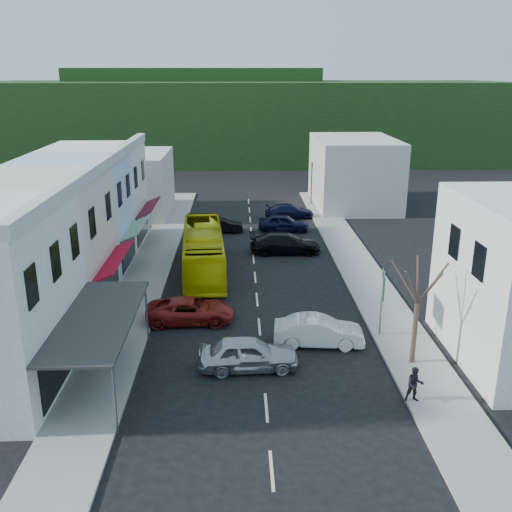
{
  "coord_description": "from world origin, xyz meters",
  "views": [
    {
      "loc": [
        -1.09,
        -28.94,
        13.59
      ],
      "look_at": [
        0.0,
        6.0,
        2.2
      ],
      "focal_mm": 40.0,
      "sensor_mm": 36.0,
      "label": 1
    }
  ],
  "objects_px": {
    "car_red": "(191,310)",
    "pedestrian_left": "(105,312)",
    "street_tree": "(417,304)",
    "car_silver": "(248,355)",
    "bus": "(203,251)",
    "traffic_signal": "(312,184)",
    "pedestrian_right": "(415,383)",
    "direction_sign": "(382,305)",
    "car_white": "(319,332)"
  },
  "relations": [
    {
      "from": "car_red",
      "to": "pedestrian_left",
      "type": "height_order",
      "value": "pedestrian_left"
    },
    {
      "from": "car_red",
      "to": "pedestrian_left",
      "type": "relative_size",
      "value": 2.71
    },
    {
      "from": "street_tree",
      "to": "car_silver",
      "type": "bearing_deg",
      "value": -178.75
    },
    {
      "from": "bus",
      "to": "traffic_signal",
      "type": "bearing_deg",
      "value": 59.97
    },
    {
      "from": "car_red",
      "to": "pedestrian_right",
      "type": "distance_m",
      "value": 13.41
    },
    {
      "from": "car_silver",
      "to": "pedestrian_right",
      "type": "height_order",
      "value": "pedestrian_right"
    },
    {
      "from": "bus",
      "to": "pedestrian_left",
      "type": "relative_size",
      "value": 6.82
    },
    {
      "from": "bus",
      "to": "direction_sign",
      "type": "bearing_deg",
      "value": -50.79
    },
    {
      "from": "street_tree",
      "to": "traffic_signal",
      "type": "height_order",
      "value": "street_tree"
    },
    {
      "from": "car_red",
      "to": "pedestrian_right",
      "type": "bearing_deg",
      "value": -132.19
    },
    {
      "from": "street_tree",
      "to": "pedestrian_right",
      "type": "bearing_deg",
      "value": -105.36
    },
    {
      "from": "traffic_signal",
      "to": "pedestrian_left",
      "type": "bearing_deg",
      "value": 72.95
    },
    {
      "from": "car_silver",
      "to": "pedestrian_right",
      "type": "distance_m",
      "value": 7.73
    },
    {
      "from": "traffic_signal",
      "to": "street_tree",
      "type": "bearing_deg",
      "value": 100.68
    },
    {
      "from": "pedestrian_left",
      "to": "direction_sign",
      "type": "relative_size",
      "value": 0.46
    },
    {
      "from": "traffic_signal",
      "to": "direction_sign",
      "type": "bearing_deg",
      "value": 99.25
    },
    {
      "from": "pedestrian_left",
      "to": "street_tree",
      "type": "xyz_separation_m",
      "value": [
        15.74,
        -4.56,
        2.19
      ]
    },
    {
      "from": "street_tree",
      "to": "direction_sign",
      "type": "bearing_deg",
      "value": 105.4
    },
    {
      "from": "bus",
      "to": "pedestrian_left",
      "type": "height_order",
      "value": "bus"
    },
    {
      "from": "pedestrian_left",
      "to": "traffic_signal",
      "type": "bearing_deg",
      "value": -13.98
    },
    {
      "from": "car_white",
      "to": "direction_sign",
      "type": "relative_size",
      "value": 1.18
    },
    {
      "from": "car_silver",
      "to": "car_red",
      "type": "relative_size",
      "value": 0.96
    },
    {
      "from": "bus",
      "to": "street_tree",
      "type": "relative_size",
      "value": 1.82
    },
    {
      "from": "car_silver",
      "to": "car_red",
      "type": "bearing_deg",
      "value": 27.03
    },
    {
      "from": "traffic_signal",
      "to": "car_red",
      "type": "bearing_deg",
      "value": 79.98
    },
    {
      "from": "street_tree",
      "to": "car_white",
      "type": "bearing_deg",
      "value": 152.39
    },
    {
      "from": "pedestrian_left",
      "to": "direction_sign",
      "type": "height_order",
      "value": "direction_sign"
    },
    {
      "from": "pedestrian_right",
      "to": "traffic_signal",
      "type": "bearing_deg",
      "value": 90.3
    },
    {
      "from": "direction_sign",
      "to": "pedestrian_right",
      "type": "bearing_deg",
      "value": -80.22
    },
    {
      "from": "pedestrian_right",
      "to": "bus",
      "type": "bearing_deg",
      "value": 120.79
    },
    {
      "from": "car_white",
      "to": "street_tree",
      "type": "height_order",
      "value": "street_tree"
    },
    {
      "from": "car_white",
      "to": "direction_sign",
      "type": "distance_m",
      "value": 3.7
    },
    {
      "from": "car_white",
      "to": "pedestrian_right",
      "type": "height_order",
      "value": "pedestrian_right"
    },
    {
      "from": "car_silver",
      "to": "street_tree",
      "type": "xyz_separation_m",
      "value": [
        7.95,
        0.17,
        2.49
      ]
    },
    {
      "from": "car_silver",
      "to": "car_white",
      "type": "bearing_deg",
      "value": -60.02
    },
    {
      "from": "car_white",
      "to": "pedestrian_right",
      "type": "distance_m",
      "value": 6.57
    },
    {
      "from": "car_white",
      "to": "traffic_signal",
      "type": "xyz_separation_m",
      "value": [
        3.61,
        32.41,
        1.57
      ]
    },
    {
      "from": "car_white",
      "to": "pedestrian_right",
      "type": "bearing_deg",
      "value": -145.08
    },
    {
      "from": "car_silver",
      "to": "traffic_signal",
      "type": "xyz_separation_m",
      "value": [
        7.31,
        34.81,
        1.57
      ]
    },
    {
      "from": "car_silver",
      "to": "pedestrian_left",
      "type": "xyz_separation_m",
      "value": [
        -7.79,
        4.74,
        0.3
      ]
    },
    {
      "from": "bus",
      "to": "pedestrian_right",
      "type": "distance_m",
      "value": 19.8
    },
    {
      "from": "car_white",
      "to": "traffic_signal",
      "type": "height_order",
      "value": "traffic_signal"
    },
    {
      "from": "pedestrian_left",
      "to": "traffic_signal",
      "type": "height_order",
      "value": "traffic_signal"
    },
    {
      "from": "car_silver",
      "to": "street_tree",
      "type": "bearing_deg",
      "value": -91.76
    },
    {
      "from": "car_white",
      "to": "pedestrian_left",
      "type": "relative_size",
      "value": 2.59
    },
    {
      "from": "car_white",
      "to": "pedestrian_left",
      "type": "distance_m",
      "value": 11.73
    },
    {
      "from": "pedestrian_right",
      "to": "street_tree",
      "type": "distance_m",
      "value": 4.19
    },
    {
      "from": "car_red",
      "to": "pedestrian_right",
      "type": "relative_size",
      "value": 2.71
    },
    {
      "from": "car_silver",
      "to": "car_white",
      "type": "xyz_separation_m",
      "value": [
        3.7,
        2.4,
        0.0
      ]
    },
    {
      "from": "bus",
      "to": "street_tree",
      "type": "height_order",
      "value": "street_tree"
    }
  ]
}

